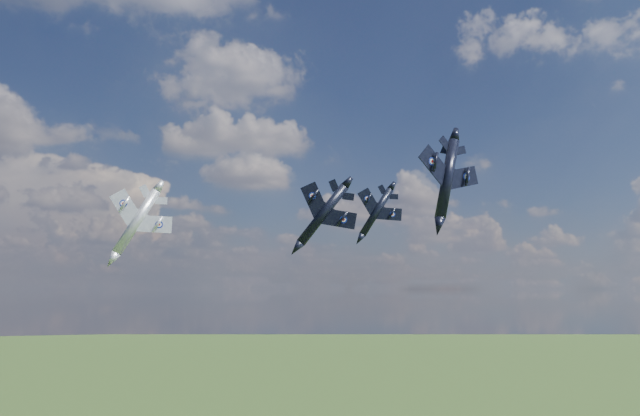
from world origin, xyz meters
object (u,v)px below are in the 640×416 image
object	(u,v)px
jet_right_navy	(447,179)
jet_high_navy	(376,212)
jet_lead_navy	(323,214)
jet_left_silver	(137,222)

from	to	relation	value
jet_right_navy	jet_high_navy	bearing A→B (deg)	66.81
jet_lead_navy	jet_high_navy	world-z (taller)	jet_high_navy
jet_high_navy	jet_left_silver	xyz separation A→B (m)	(-42.07, -15.07, -4.64)
jet_left_silver	jet_lead_navy	bearing A→B (deg)	-27.59
jet_right_navy	jet_high_navy	xyz separation A→B (m)	(6.84, 40.24, 1.08)
jet_lead_navy	jet_left_silver	world-z (taller)	jet_lead_navy
jet_right_navy	jet_high_navy	size ratio (longest dim) A/B	1.00
jet_right_navy	jet_left_silver	bearing A→B (deg)	130.90
jet_right_navy	jet_left_silver	distance (m)	43.45
jet_lead_navy	jet_left_silver	bearing A→B (deg)	174.08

